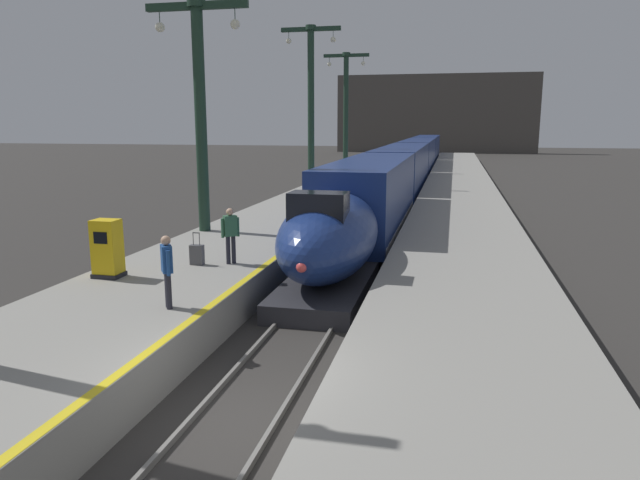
# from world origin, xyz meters

# --- Properties ---
(ground_plane) EXTENTS (260.00, 260.00, 0.00)m
(ground_plane) POSITION_xyz_m (0.00, 0.00, 0.00)
(ground_plane) COLOR #33302D
(platform_left) EXTENTS (4.80, 110.00, 1.05)m
(platform_left) POSITION_xyz_m (-4.05, 24.75, 0.53)
(platform_left) COLOR gray
(platform_left) RESTS_ON ground
(platform_right) EXTENTS (4.80, 110.00, 1.05)m
(platform_right) POSITION_xyz_m (4.05, 24.75, 0.53)
(platform_right) COLOR gray
(platform_right) RESTS_ON ground
(platform_left_safety_stripe) EXTENTS (0.20, 107.80, 0.01)m
(platform_left_safety_stripe) POSITION_xyz_m (-1.77, 24.75, 1.05)
(platform_left_safety_stripe) COLOR yellow
(platform_left_safety_stripe) RESTS_ON platform_left
(rail_main_left) EXTENTS (0.08, 110.00, 0.12)m
(rail_main_left) POSITION_xyz_m (-0.75, 27.50, 0.06)
(rail_main_left) COLOR slate
(rail_main_left) RESTS_ON ground
(rail_main_right) EXTENTS (0.08, 110.00, 0.12)m
(rail_main_right) POSITION_xyz_m (0.75, 27.50, 0.06)
(rail_main_right) COLOR slate
(rail_main_right) RESTS_ON ground
(highspeed_train_main) EXTENTS (2.92, 75.64, 3.60)m
(highspeed_train_main) POSITION_xyz_m (0.00, 41.79, 1.97)
(highspeed_train_main) COLOR navy
(highspeed_train_main) RESTS_ON ground
(station_column_mid) EXTENTS (4.00, 0.68, 8.67)m
(station_column_mid) POSITION_xyz_m (-5.90, 12.32, 6.30)
(station_column_mid) COLOR #1E3828
(station_column_mid) RESTS_ON platform_left
(station_column_far) EXTENTS (4.00, 0.68, 10.48)m
(station_column_far) POSITION_xyz_m (-5.90, 30.20, 7.26)
(station_column_far) COLOR #1E3828
(station_column_far) RESTS_ON platform_left
(station_column_distant) EXTENTS (4.00, 0.68, 10.23)m
(station_column_distant) POSITION_xyz_m (-5.90, 43.25, 7.13)
(station_column_distant) COLOR #1E3828
(station_column_distant) RESTS_ON platform_left
(passenger_near_edge) EXTENTS (0.45, 0.41, 1.69)m
(passenger_near_edge) POSITION_xyz_m (-2.83, 7.28, 2.04)
(passenger_near_edge) COLOR #23232D
(passenger_near_edge) RESTS_ON platform_left
(passenger_mid_platform) EXTENTS (0.40, 0.48, 1.69)m
(passenger_mid_platform) POSITION_xyz_m (-2.63, 2.86, 2.04)
(passenger_mid_platform) COLOR #23232D
(passenger_mid_platform) RESTS_ON platform_left
(passenger_far_waiting) EXTENTS (0.51, 0.37, 1.69)m
(passenger_far_waiting) POSITION_xyz_m (-2.58, 20.67, 2.04)
(passenger_far_waiting) COLOR #23232D
(passenger_far_waiting) RESTS_ON platform_left
(rolling_suitcase) EXTENTS (0.40, 0.22, 0.98)m
(rolling_suitcase) POSITION_xyz_m (-3.78, 6.93, 1.35)
(rolling_suitcase) COLOR #4C4C51
(rolling_suitcase) RESTS_ON platform_left
(ticket_machine_yellow) EXTENTS (0.76, 0.62, 1.60)m
(ticket_machine_yellow) POSITION_xyz_m (-5.55, 5.05, 1.79)
(ticket_machine_yellow) COLOR yellow
(ticket_machine_yellow) RESTS_ON platform_left
(terminus_back_wall) EXTENTS (36.00, 2.00, 14.00)m
(terminus_back_wall) POSITION_xyz_m (0.00, 102.00, 7.00)
(terminus_back_wall) COLOR #4C4742
(terminus_back_wall) RESTS_ON ground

